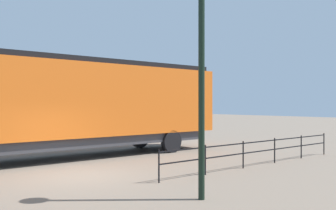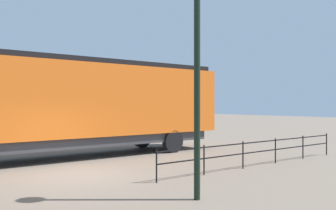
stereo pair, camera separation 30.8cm
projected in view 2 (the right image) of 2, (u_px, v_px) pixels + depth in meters
ground_plane at (79, 176)px, 12.44m from camera, size 120.00×120.00×0.00m
locomotive at (77, 103)px, 16.69m from camera, size 3.02×15.51×4.42m
lamp_post at (197, 22)px, 9.30m from camera, size 0.60×0.60×5.92m
platform_fence at (260, 149)px, 14.41m from camera, size 0.05×10.09×1.02m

